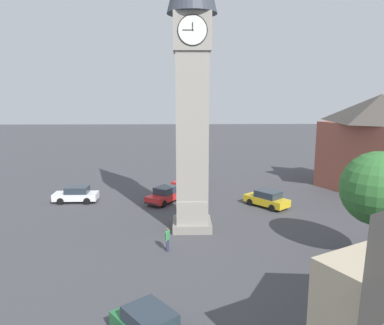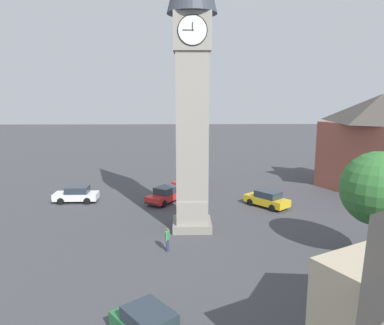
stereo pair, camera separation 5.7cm
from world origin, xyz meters
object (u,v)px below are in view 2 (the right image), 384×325
at_px(car_red_corner, 165,195).
at_px(building_shop_left, 378,143).
at_px(car_white_side, 76,194).
at_px(pedestrian, 167,237).
at_px(car_silver_kerb, 267,199).
at_px(car_blue_kerb, 189,181).
at_px(clock_tower, 192,48).
at_px(tree, 379,189).

xyz_separation_m(car_red_corner, building_shop_left, (-21.80, -3.32, 4.44)).
relative_size(car_white_side, pedestrian, 2.45).
bearing_deg(car_white_side, car_silver_kerb, 173.75).
height_order(car_white_side, pedestrian, pedestrian).
distance_m(car_white_side, building_shop_left, 30.79).
xyz_separation_m(car_blue_kerb, car_silver_kerb, (-7.02, 7.35, 0.00)).
bearing_deg(building_shop_left, clock_tower, 27.85).
distance_m(car_blue_kerb, pedestrian, 17.01).
xyz_separation_m(car_silver_kerb, tree, (-4.14, 11.20, 3.80)).
bearing_deg(car_blue_kerb, car_white_side, 26.42).
xyz_separation_m(clock_tower, building_shop_left, (-19.44, -10.27, -8.18)).
xyz_separation_m(car_silver_kerb, car_red_corner, (9.35, -1.61, 0.00)).
bearing_deg(pedestrian, tree, 172.82).
xyz_separation_m(car_blue_kerb, car_red_corner, (2.33, 5.74, 0.00)).
height_order(car_red_corner, pedestrian, pedestrian).
relative_size(clock_tower, car_red_corner, 5.23).
xyz_separation_m(car_blue_kerb, car_white_side, (10.85, 5.39, 0.00)).
height_order(clock_tower, pedestrian, clock_tower).
bearing_deg(car_silver_kerb, car_red_corner, -9.75).
xyz_separation_m(car_blue_kerb, building_shop_left, (-19.47, 2.42, 4.44)).
bearing_deg(car_white_side, pedestrian, 128.48).
xyz_separation_m(pedestrian, building_shop_left, (-21.15, -14.51, 4.19)).
relative_size(car_blue_kerb, building_shop_left, 0.33).
height_order(car_red_corner, tree, tree).
bearing_deg(car_white_side, building_shop_left, -174.41).
relative_size(car_silver_kerb, tree, 0.62).
bearing_deg(car_red_corner, car_silver_kerb, 170.25).
bearing_deg(clock_tower, car_silver_kerb, -142.61).
relative_size(clock_tower, car_silver_kerb, 5.40).
xyz_separation_m(car_blue_kerb, pedestrian, (1.68, 16.93, 0.25)).
bearing_deg(pedestrian, car_red_corner, -86.65).
bearing_deg(car_silver_kerb, building_shop_left, -158.41).
bearing_deg(car_red_corner, building_shop_left, -171.34).
bearing_deg(car_red_corner, clock_tower, 108.81).
height_order(car_silver_kerb, car_white_side, same).
distance_m(car_blue_kerb, car_red_corner, 6.20).
xyz_separation_m(clock_tower, car_silver_kerb, (-6.99, -5.34, -12.62)).
height_order(car_white_side, building_shop_left, building_shop_left).
relative_size(car_red_corner, car_white_side, 1.05).
bearing_deg(pedestrian, building_shop_left, -145.55).
relative_size(clock_tower, building_shop_left, 1.77).
bearing_deg(car_blue_kerb, car_red_corner, 67.89).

